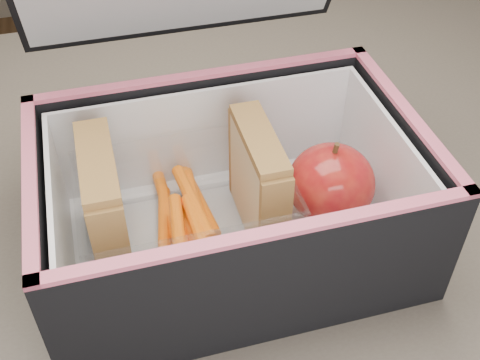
% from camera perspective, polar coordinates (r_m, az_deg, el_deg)
% --- Properties ---
extents(kitchen_table, '(1.20, 0.80, 0.75)m').
position_cam_1_polar(kitchen_table, '(0.60, -5.16, -10.75)').
color(kitchen_table, '#5F5549').
rests_on(kitchen_table, ground).
extents(lunch_bag, '(0.29, 0.28, 0.28)m').
position_cam_1_polar(lunch_bag, '(0.47, -1.01, -0.76)').
color(lunch_bag, black).
rests_on(lunch_bag, kitchen_table).
extents(plastic_tub, '(0.16, 0.12, 0.07)m').
position_cam_1_polar(plastic_tub, '(0.48, -5.18, -3.00)').
color(plastic_tub, white).
rests_on(plastic_tub, lunch_bag).
extents(sandwich_left, '(0.03, 0.09, 0.10)m').
position_cam_1_polar(sandwich_left, '(0.46, -12.58, -2.64)').
color(sandwich_left, '#D2B182').
rests_on(sandwich_left, plastic_tub).
extents(sandwich_right, '(0.02, 0.09, 0.10)m').
position_cam_1_polar(sandwich_right, '(0.48, 1.73, -0.22)').
color(sandwich_right, '#D2B182').
rests_on(sandwich_right, plastic_tub).
extents(carrot_sticks, '(0.06, 0.15, 0.03)m').
position_cam_1_polar(carrot_sticks, '(0.49, -5.13, -4.11)').
color(carrot_sticks, '#EC5609').
rests_on(carrot_sticks, plastic_tub).
extents(paper_napkin, '(0.09, 0.09, 0.01)m').
position_cam_1_polar(paper_napkin, '(0.52, 7.70, -2.74)').
color(paper_napkin, white).
rests_on(paper_napkin, lunch_bag).
extents(red_apple, '(0.07, 0.07, 0.08)m').
position_cam_1_polar(red_apple, '(0.49, 8.62, -0.36)').
color(red_apple, maroon).
rests_on(red_apple, paper_napkin).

